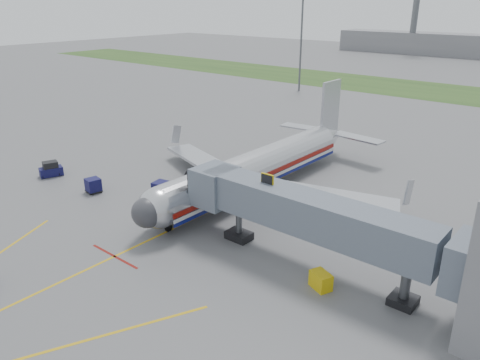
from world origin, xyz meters
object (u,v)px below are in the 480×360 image
Objects in this scene: baggage_tug at (51,170)px; belt_loader at (167,212)px; ramp_worker at (160,200)px; airliner at (257,167)px.

belt_loader reaches higher than baggage_tug.
ramp_worker is at bearing 155.62° from belt_loader.
belt_loader is at bearing -102.55° from airliner.
airliner is 25.15m from baggage_tug.
airliner reaches higher than ramp_worker.
belt_loader is (19.23, 1.33, -0.31)m from baggage_tug.
ramp_worker reaches higher than baggage_tug.
belt_loader is 2.24× the size of ramp_worker.
belt_loader is at bearing 3.96° from baggage_tug.
airliner is 18.75× the size of ramp_worker.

